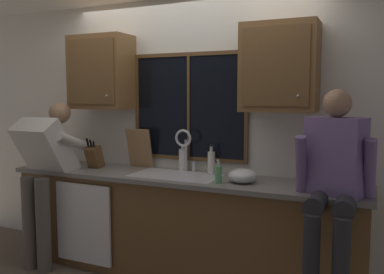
{
  "coord_description": "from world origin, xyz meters",
  "views": [
    {
      "loc": [
        1.59,
        -3.52,
        1.64
      ],
      "look_at": [
        0.14,
        -0.3,
        1.27
      ],
      "focal_mm": 38.02,
      "sensor_mm": 36.0,
      "label": 1
    }
  ],
  "objects_px": {
    "person_standing": "(45,166)",
    "bottle_green_glass": "(211,162)",
    "mixing_bowl": "(243,176)",
    "knife_block": "(95,157)",
    "soap_dispenser": "(218,174)",
    "person_sitting_on_counter": "(334,172)",
    "cutting_board": "(140,148)",
    "bottle_tall_clear": "(183,159)"
  },
  "relations": [
    {
      "from": "person_standing",
      "to": "person_sitting_on_counter",
      "type": "height_order",
      "value": "person_sitting_on_counter"
    },
    {
      "from": "bottle_tall_clear",
      "to": "knife_block",
      "type": "bearing_deg",
      "value": -164.45
    },
    {
      "from": "person_standing",
      "to": "person_sitting_on_counter",
      "type": "xyz_separation_m",
      "value": [
        2.59,
        0.05,
        0.14
      ]
    },
    {
      "from": "knife_block",
      "to": "soap_dispenser",
      "type": "height_order",
      "value": "knife_block"
    },
    {
      "from": "mixing_bowl",
      "to": "soap_dispenser",
      "type": "distance_m",
      "value": 0.2
    },
    {
      "from": "bottle_tall_clear",
      "to": "cutting_board",
      "type": "bearing_deg",
      "value": -176.73
    },
    {
      "from": "bottle_green_glass",
      "to": "bottle_tall_clear",
      "type": "height_order",
      "value": "bottle_tall_clear"
    },
    {
      "from": "cutting_board",
      "to": "bottle_tall_clear",
      "type": "distance_m",
      "value": 0.47
    },
    {
      "from": "bottle_green_glass",
      "to": "person_standing",
      "type": "bearing_deg",
      "value": -161.0
    },
    {
      "from": "knife_block",
      "to": "soap_dispenser",
      "type": "distance_m",
      "value": 1.36
    },
    {
      "from": "person_sitting_on_counter",
      "to": "cutting_board",
      "type": "height_order",
      "value": "person_sitting_on_counter"
    },
    {
      "from": "bottle_green_glass",
      "to": "bottle_tall_clear",
      "type": "distance_m",
      "value": 0.31
    },
    {
      "from": "person_standing",
      "to": "cutting_board",
      "type": "relative_size",
      "value": 4.0
    },
    {
      "from": "knife_block",
      "to": "soap_dispenser",
      "type": "bearing_deg",
      "value": -6.13
    },
    {
      "from": "knife_block",
      "to": "soap_dispenser",
      "type": "xyz_separation_m",
      "value": [
        1.36,
        -0.15,
        -0.03
      ]
    },
    {
      "from": "cutting_board",
      "to": "mixing_bowl",
      "type": "height_order",
      "value": "cutting_board"
    },
    {
      "from": "person_sitting_on_counter",
      "to": "bottle_green_glass",
      "type": "relative_size",
      "value": 4.76
    },
    {
      "from": "person_standing",
      "to": "person_sitting_on_counter",
      "type": "relative_size",
      "value": 1.25
    },
    {
      "from": "person_standing",
      "to": "soap_dispenser",
      "type": "bearing_deg",
      "value": 5.84
    },
    {
      "from": "person_standing",
      "to": "mixing_bowl",
      "type": "relative_size",
      "value": 6.51
    },
    {
      "from": "mixing_bowl",
      "to": "soap_dispenser",
      "type": "bearing_deg",
      "value": -149.87
    },
    {
      "from": "soap_dispenser",
      "to": "bottle_tall_clear",
      "type": "height_order",
      "value": "bottle_tall_clear"
    },
    {
      "from": "person_sitting_on_counter",
      "to": "soap_dispenser",
      "type": "relative_size",
      "value": 6.39
    },
    {
      "from": "person_sitting_on_counter",
      "to": "cutting_board",
      "type": "distance_m",
      "value": 1.93
    },
    {
      "from": "person_standing",
      "to": "bottle_green_glass",
      "type": "distance_m",
      "value": 1.58
    },
    {
      "from": "bottle_tall_clear",
      "to": "person_standing",
      "type": "bearing_deg",
      "value": -154.82
    },
    {
      "from": "cutting_board",
      "to": "bottle_tall_clear",
      "type": "height_order",
      "value": "cutting_board"
    },
    {
      "from": "person_standing",
      "to": "knife_block",
      "type": "bearing_deg",
      "value": 44.01
    },
    {
      "from": "bottle_green_glass",
      "to": "bottle_tall_clear",
      "type": "xyz_separation_m",
      "value": [
        -0.31,
        0.04,
        0.0
      ]
    },
    {
      "from": "cutting_board",
      "to": "bottle_green_glass",
      "type": "xyz_separation_m",
      "value": [
        0.77,
        -0.02,
        -0.08
      ]
    },
    {
      "from": "person_sitting_on_counter",
      "to": "bottle_tall_clear",
      "type": "bearing_deg",
      "value": 160.23
    },
    {
      "from": "mixing_bowl",
      "to": "bottle_tall_clear",
      "type": "height_order",
      "value": "bottle_tall_clear"
    },
    {
      "from": "knife_block",
      "to": "bottle_green_glass",
      "type": "relative_size",
      "value": 1.21
    },
    {
      "from": "cutting_board",
      "to": "bottle_green_glass",
      "type": "bearing_deg",
      "value": -1.15
    },
    {
      "from": "person_sitting_on_counter",
      "to": "soap_dispenser",
      "type": "bearing_deg",
      "value": 172.18
    },
    {
      "from": "soap_dispenser",
      "to": "person_sitting_on_counter",
      "type": "bearing_deg",
      "value": -7.82
    },
    {
      "from": "soap_dispenser",
      "to": "person_standing",
      "type": "bearing_deg",
      "value": -174.16
    },
    {
      "from": "person_standing",
      "to": "soap_dispenser",
      "type": "relative_size",
      "value": 7.96
    },
    {
      "from": "cutting_board",
      "to": "bottle_green_glass",
      "type": "relative_size",
      "value": 1.48
    },
    {
      "from": "person_sitting_on_counter",
      "to": "knife_block",
      "type": "xyz_separation_m",
      "value": [
        -2.26,
        0.27,
        -0.08
      ]
    },
    {
      "from": "mixing_bowl",
      "to": "person_sitting_on_counter",
      "type": "bearing_deg",
      "value": -17.19
    },
    {
      "from": "person_sitting_on_counter",
      "to": "knife_block",
      "type": "distance_m",
      "value": 2.27
    }
  ]
}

